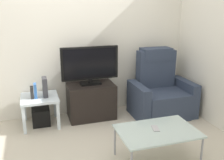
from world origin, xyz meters
TOP-DOWN VIEW (x-y plane):
  - ground_plane at (0.00, 0.00)m, footprint 6.40×6.40m
  - wall_back at (0.00, 1.13)m, footprint 6.40×0.06m
  - wall_side at (1.88, 0.00)m, footprint 0.06×4.48m
  - tv_stand at (0.14, 0.83)m, footprint 0.73×0.48m
  - television at (0.14, 0.85)m, footprint 0.90×0.20m
  - recliner_armchair at (1.27, 0.63)m, footprint 0.98×0.78m
  - side_table at (-0.65, 0.79)m, footprint 0.54×0.54m
  - subwoofer_box at (-0.65, 0.79)m, footprint 0.26×0.26m
  - book_leftmost at (-0.75, 0.77)m, footprint 0.04×0.12m
  - book_middle at (-0.70, 0.77)m, footprint 0.04×0.12m
  - game_console at (-0.56, 0.80)m, footprint 0.07×0.20m
  - coffee_table at (0.59, -0.61)m, footprint 0.90×0.60m
  - cell_phone at (0.58, -0.57)m, footprint 0.10×0.16m

SIDE VIEW (x-z plane):
  - ground_plane at x=0.00m, z-range 0.00..0.00m
  - subwoofer_box at x=-0.65m, z-range 0.00..0.26m
  - tv_stand at x=0.14m, z-range 0.00..0.56m
  - recliner_armchair at x=1.27m, z-range -0.17..0.91m
  - coffee_table at x=0.59m, z-range 0.17..0.57m
  - side_table at x=-0.65m, z-range 0.15..0.60m
  - cell_phone at x=0.58m, z-range 0.40..0.41m
  - book_leftmost at x=-0.75m, z-range 0.45..0.62m
  - book_middle at x=-0.70m, z-range 0.45..0.67m
  - game_console at x=-0.56m, z-range 0.45..0.74m
  - television at x=0.14m, z-range 0.57..1.17m
  - wall_back at x=0.00m, z-range 0.00..2.60m
  - wall_side at x=1.88m, z-range 0.00..2.60m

